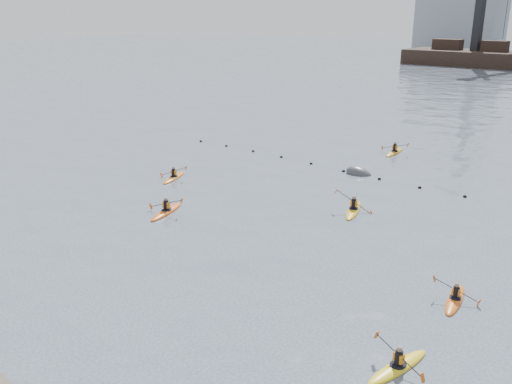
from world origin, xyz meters
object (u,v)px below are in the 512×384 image
(kayaker_0, at_px, (166,211))
(kayaker_3, at_px, (353,209))
(kayaker_5, at_px, (394,152))
(kayaker_1, at_px, (398,366))
(kayaker_2, at_px, (174,177))
(mooring_buoy, at_px, (359,174))
(kayaker_4, at_px, (455,299))

(kayaker_0, xyz_separation_m, kayaker_3, (8.44, 7.25, 0.00))
(kayaker_0, bearing_deg, kayaker_5, 61.49)
(kayaker_1, bearing_deg, kayaker_2, 167.57)
(kayaker_2, bearing_deg, kayaker_1, -45.80)
(kayaker_1, distance_m, kayaker_2, 24.01)
(kayaker_3, relative_size, mooring_buoy, 1.72)
(kayaker_0, relative_size, kayaker_5, 0.98)
(kayaker_2, distance_m, mooring_buoy, 13.44)
(kayaker_0, distance_m, kayaker_3, 11.12)
(kayaker_2, xyz_separation_m, kayaker_5, (8.91, 16.65, 0.01))
(kayaker_0, bearing_deg, kayaker_3, 23.03)
(kayaker_3, height_order, kayaker_4, kayaker_3)
(kayaker_1, distance_m, kayaker_4, 5.65)
(kayaker_5, bearing_deg, kayaker_0, -106.21)
(kayaker_1, height_order, kayaker_3, kayaker_3)
(kayaker_0, height_order, kayaker_2, kayaker_0)
(kayaker_2, relative_size, mooring_buoy, 1.56)
(kayaker_0, xyz_separation_m, kayaker_4, (16.96, 0.68, -0.01))
(kayaker_5, xyz_separation_m, mooring_buoy, (0.72, -7.27, -0.10))
(kayaker_3, bearing_deg, kayaker_0, -159.13)
(kayaker_1, xyz_separation_m, kayaker_5, (-12.96, 26.55, 0.01))
(mooring_buoy, bearing_deg, kayaker_3, -63.20)
(kayaker_4, bearing_deg, kayaker_0, -7.75)
(kayaker_3, bearing_deg, kayaker_2, 170.17)
(kayaker_5, bearing_deg, kayaker_3, -78.67)
(kayaker_2, bearing_deg, kayaker_4, -32.51)
(kayaker_2, bearing_deg, kayaker_5, 40.41)
(mooring_buoy, bearing_deg, kayaker_4, -48.42)
(kayaker_2, height_order, kayaker_5, kayaker_2)
(kayaker_3, bearing_deg, kayaker_4, -57.39)
(kayaker_0, relative_size, kayaker_2, 1.09)
(kayaker_0, bearing_deg, mooring_buoy, 53.59)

